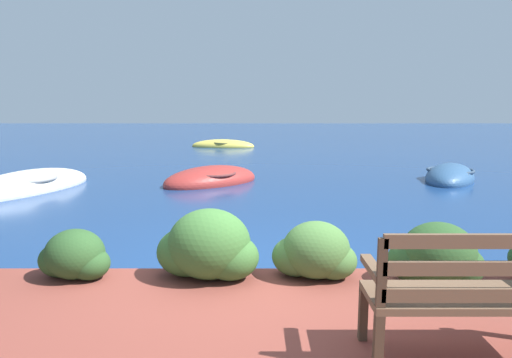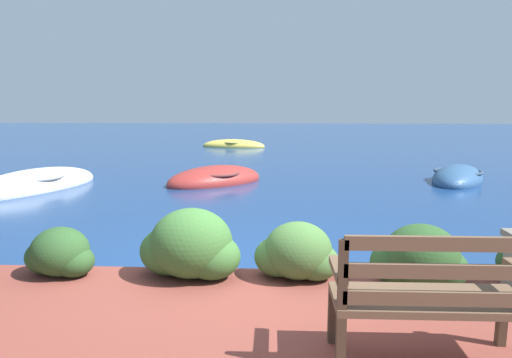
{
  "view_description": "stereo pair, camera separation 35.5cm",
  "coord_description": "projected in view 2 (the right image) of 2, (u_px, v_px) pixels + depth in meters",
  "views": [
    {
      "loc": [
        0.09,
        -4.57,
        1.94
      ],
      "look_at": [
        0.08,
        4.4,
        0.44
      ],
      "focal_mm": 32.0,
      "sensor_mm": 36.0,
      "label": 1
    },
    {
      "loc": [
        0.45,
        -4.56,
        1.94
      ],
      "look_at": [
        0.08,
        4.4,
        0.44
      ],
      "focal_mm": 32.0,
      "sensor_mm": 36.0,
      "label": 2
    }
  ],
  "objects": [
    {
      "name": "rowboat_outer",
      "position": [
        234.0,
        146.0,
        20.4
      ],
      "size": [
        2.93,
        1.38,
        0.6
      ],
      "rotation": [
        0.0,
        0.0,
        6.14
      ],
      "color": "#DBC64C",
      "rests_on": "ground_plane"
    },
    {
      "name": "park_bench",
      "position": [
        431.0,
        295.0,
        2.96
      ],
      "size": [
        1.28,
        0.48,
        0.93
      ],
      "rotation": [
        0.0,
        0.0,
        -0.07
      ],
      "color": "#433123",
      "rests_on": "patio_terrace"
    },
    {
      "name": "rowboat_mid",
      "position": [
        215.0,
        180.0,
        11.2
      ],
      "size": [
        2.78,
        2.6,
        0.75
      ],
      "rotation": [
        0.0,
        0.0,
        3.83
      ],
      "color": "#9E2D28",
      "rests_on": "ground_plane"
    },
    {
      "name": "ground_plane",
      "position": [
        231.0,
        288.0,
        4.83
      ],
      "size": [
        80.0,
        80.0,
        0.0
      ],
      "color": "navy"
    },
    {
      "name": "hedge_clump_far_right",
      "position": [
        419.0,
        260.0,
        4.29
      ],
      "size": [
        0.89,
        0.64,
        0.6
      ],
      "color": "#284C23",
      "rests_on": "patio_terrace"
    },
    {
      "name": "rowboat_far",
      "position": [
        457.0,
        179.0,
        11.39
      ],
      "size": [
        2.19,
        2.73,
        0.73
      ],
      "rotation": [
        0.0,
        0.0,
        4.21
      ],
      "color": "#2D517A",
      "rests_on": "ground_plane"
    },
    {
      "name": "hedge_clump_right",
      "position": [
        297.0,
        254.0,
        4.5
      ],
      "size": [
        0.84,
        0.6,
        0.57
      ],
      "color": "#426B33",
      "rests_on": "patio_terrace"
    },
    {
      "name": "hedge_clump_left",
      "position": [
        60.0,
        255.0,
        4.58
      ],
      "size": [
        0.73,
        0.52,
        0.5
      ],
      "color": "#284C23",
      "rests_on": "patio_terrace"
    },
    {
      "name": "hedge_clump_centre",
      "position": [
        190.0,
        247.0,
        4.53
      ],
      "size": [
        1.02,
        0.74,
        0.7
      ],
      "color": "#38662D",
      "rests_on": "patio_terrace"
    },
    {
      "name": "rowboat_nearest",
      "position": [
        35.0,
        186.0,
        10.4
      ],
      "size": [
        2.45,
        3.63,
        0.8
      ],
      "rotation": [
        0.0,
        0.0,
        1.19
      ],
      "color": "silver",
      "rests_on": "ground_plane"
    }
  ]
}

